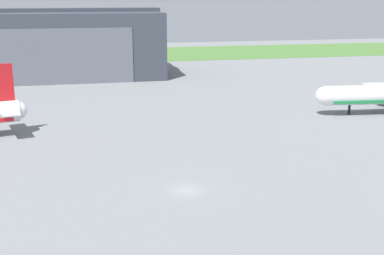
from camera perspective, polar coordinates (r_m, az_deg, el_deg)
ground_plane at (r=72.04m, az=-0.69°, el=-7.05°), size 440.00×440.00×0.00m
grass_field_strip at (r=234.46m, az=-9.03°, el=8.02°), size 440.00×56.00×0.08m
maintenance_hangar at (r=176.42m, az=-18.43°, el=8.77°), size 89.62×34.00×22.23m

